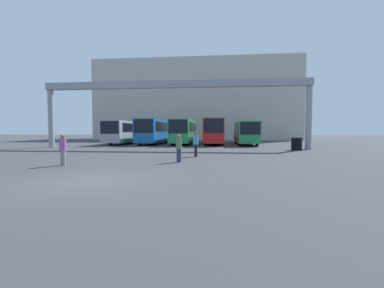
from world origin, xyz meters
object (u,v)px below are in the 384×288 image
Objects in this scene: bus_slot_4 at (246,132)px; bus_slot_3 at (214,130)px; bus_slot_0 at (128,131)px; pedestrian_mid_left at (196,143)px; bus_slot_1 at (154,130)px; pedestrian_near_right at (179,147)px; pedestrian_near_center at (63,149)px; bus_slot_2 at (184,130)px; tire_stack at (297,144)px.

bus_slot_3 is at bearing 169.22° from bus_slot_4.
bus_slot_0 reaches higher than pedestrian_mid_left.
pedestrian_near_right is (6.57, -19.79, -1.03)m from bus_slot_1.
bus_slot_3 is at bearing -1.84° from bus_slot_0.
pedestrian_near_right is 6.29m from pedestrian_near_center.
bus_slot_1 is 0.98× the size of bus_slot_2.
bus_slot_2 is (4.16, 0.12, -0.03)m from bus_slot_1.
bus_slot_2 is 15.52m from tire_stack.
bus_slot_4 is 24.85m from pedestrian_near_center.
pedestrian_mid_left is at bearing -141.74° from tire_stack.
bus_slot_1 reaches higher than pedestrian_near_center.
pedestrian_near_right is at bearing -83.09° from bus_slot_2.
bus_slot_2 is 20.08m from pedestrian_near_right.
bus_slot_2 is 17.00m from pedestrian_mid_left.
bus_slot_3 is at bearing 174.47° from pedestrian_mid_left.
bus_slot_0 is at bearing -149.21° from pedestrian_mid_left.
bus_slot_2 is 0.90× the size of bus_slot_3.
bus_slot_2 is 6.19× the size of pedestrian_near_center.
bus_slot_2 reaches higher than pedestrian_near_right.
bus_slot_1 is 1.02× the size of bus_slot_4.
bus_slot_2 is (8.31, -0.99, 0.07)m from bus_slot_0.
tire_stack is (12.15, -9.57, -1.27)m from bus_slot_2.
bus_slot_0 is 1.19× the size of bus_slot_2.
pedestrian_mid_left is 11.49m from tire_stack.
tire_stack is (9.02, 7.11, -0.37)m from pedestrian_mid_left.
pedestrian_mid_left is (11.44, -17.68, -0.83)m from bus_slot_0.
bus_slot_1 is 8.55× the size of tire_stack.
tire_stack is at bearing 126.14° from pedestrian_mid_left.
bus_slot_3 is 1.16× the size of bus_slot_4.
bus_slot_0 is 4.31m from bus_slot_1.
bus_slot_4 reaches higher than pedestrian_near_center.
pedestrian_mid_left is at bearing -107.46° from bus_slot_4.
bus_slot_3 is (8.31, 0.72, 0.02)m from bus_slot_1.
bus_slot_4 is at bearing 116.69° from pedestrian_near_right.
bus_slot_0 is at bearing 160.53° from pedestrian_near_right.
bus_slot_2 is 5.77× the size of pedestrian_mid_left.
bus_slot_3 is at bearing 128.50° from pedestrian_near_right.
bus_slot_0 reaches higher than bus_slot_4.
bus_slot_1 is 18.89m from tire_stack.
bus_slot_2 is at bearing -6.82° from bus_slot_0.
pedestrian_mid_left is at bearing -57.09° from bus_slot_0.
bus_slot_2 is at bearing 1.67° from bus_slot_1.
bus_slot_1 is at bearing -15.03° from bus_slot_0.
bus_slot_4 is (12.47, -0.08, -0.20)m from bus_slot_1.
bus_slot_0 is 23.51m from pedestrian_near_right.
pedestrian_near_right is at bearing -133.29° from tire_stack.
bus_slot_2 reaches higher than bus_slot_0.
bus_slot_4 is (8.31, -0.20, -0.17)m from bus_slot_2.
bus_slot_3 is at bearing 4.92° from bus_slot_1.
tire_stack is (3.83, -9.38, -1.10)m from bus_slot_4.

